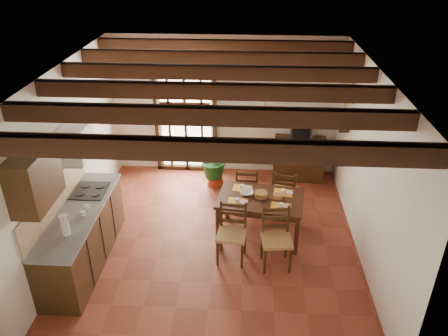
# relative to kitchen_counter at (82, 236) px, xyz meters

# --- Properties ---
(ground_plane) EXTENTS (5.00, 5.00, 0.00)m
(ground_plane) POSITION_rel_kitchen_counter_xyz_m (1.96, 0.60, -0.47)
(ground_plane) COLOR brown
(room_shell) EXTENTS (4.52, 5.02, 2.81)m
(room_shell) POSITION_rel_kitchen_counter_xyz_m (1.96, 0.60, 1.34)
(room_shell) COLOR silver
(room_shell) RESTS_ON ground_plane
(ceiling_beams) EXTENTS (4.50, 4.34, 0.20)m
(ceiling_beams) POSITION_rel_kitchen_counter_xyz_m (1.96, 0.60, 2.22)
(ceiling_beams) COLOR black
(ceiling_beams) RESTS_ON room_shell
(french_door) EXTENTS (1.26, 0.11, 2.32)m
(french_door) POSITION_rel_kitchen_counter_xyz_m (1.16, 3.05, 0.70)
(french_door) COLOR white
(french_door) RESTS_ON ground_plane
(kitchen_counter) EXTENTS (0.64, 2.25, 1.38)m
(kitchen_counter) POSITION_rel_kitchen_counter_xyz_m (0.00, 0.00, 0.00)
(kitchen_counter) COLOR #342110
(kitchen_counter) RESTS_ON ground_plane
(upper_cabinet) EXTENTS (0.35, 0.80, 0.70)m
(upper_cabinet) POSITION_rel_kitchen_counter_xyz_m (-0.12, -0.70, 1.38)
(upper_cabinet) COLOR #342110
(upper_cabinet) RESTS_ON room_shell
(range_hood) EXTENTS (0.38, 0.60, 0.54)m
(range_hood) POSITION_rel_kitchen_counter_xyz_m (-0.09, 0.55, 1.26)
(range_hood) COLOR white
(range_hood) RESTS_ON room_shell
(counter_items) EXTENTS (0.50, 1.43, 0.25)m
(counter_items) POSITION_rel_kitchen_counter_xyz_m (0.00, 0.09, 0.49)
(counter_items) COLOR black
(counter_items) RESTS_ON kitchen_counter
(dining_table) EXTENTS (1.46, 1.05, 0.73)m
(dining_table) POSITION_rel_kitchen_counter_xyz_m (2.65, 0.83, 0.16)
(dining_table) COLOR #3A1D13
(dining_table) RESTS_ON ground_plane
(chair_near_left) EXTENTS (0.47, 0.45, 0.93)m
(chair_near_left) POSITION_rel_kitchen_counter_xyz_m (2.22, 0.19, -0.18)
(chair_near_left) COLOR #AE8349
(chair_near_left) RESTS_ON ground_plane
(chair_near_right) EXTENTS (0.48, 0.46, 0.94)m
(chair_near_right) POSITION_rel_kitchen_counter_xyz_m (2.88, 0.10, -0.18)
(chair_near_right) COLOR #AE8349
(chair_near_right) RESTS_ON ground_plane
(chair_far_left) EXTENTS (0.41, 0.39, 0.88)m
(chair_far_left) POSITION_rel_kitchen_counter_xyz_m (2.42, 1.56, -0.20)
(chair_far_left) COLOR #AE8349
(chair_far_left) RESTS_ON ground_plane
(chair_far_right) EXTENTS (0.50, 0.49, 0.92)m
(chair_far_right) POSITION_rel_kitchen_counter_xyz_m (3.09, 1.46, -0.19)
(chair_far_right) COLOR #AE8349
(chair_far_right) RESTS_ON ground_plane
(table_setting) EXTENTS (0.98, 0.65, 0.09)m
(table_setting) POSITION_rel_kitchen_counter_xyz_m (2.65, 0.83, 0.27)
(table_setting) COLOR gold
(table_setting) RESTS_ON dining_table
(table_bowl) EXTENTS (0.22, 0.22, 0.05)m
(table_bowl) POSITION_rel_kitchen_counter_xyz_m (2.42, 0.91, 0.29)
(table_bowl) COLOR white
(table_bowl) RESTS_ON dining_table
(sideboard) EXTENTS (1.04, 0.54, 0.86)m
(sideboard) POSITION_rel_kitchen_counter_xyz_m (3.46, 2.83, -0.05)
(sideboard) COLOR #342110
(sideboard) RESTS_ON ground_plane
(crt_tv) EXTENTS (0.46, 0.43, 0.35)m
(crt_tv) POSITION_rel_kitchen_counter_xyz_m (3.46, 2.82, 0.57)
(crt_tv) COLOR black
(crt_tv) RESTS_ON sideboard
(fuse_box) EXTENTS (0.25, 0.03, 0.32)m
(fuse_box) POSITION_rel_kitchen_counter_xyz_m (3.46, 3.08, 1.28)
(fuse_box) COLOR white
(fuse_box) RESTS_ON room_shell
(plant_pot) EXTENTS (0.35, 0.35, 0.21)m
(plant_pot) POSITION_rel_kitchen_counter_xyz_m (1.80, 2.41, -0.36)
(plant_pot) COLOR maroon
(plant_pot) RESTS_ON ground_plane
(potted_plant) EXTENTS (2.00, 1.78, 2.01)m
(potted_plant) POSITION_rel_kitchen_counter_xyz_m (1.80, 2.41, 0.10)
(potted_plant) COLOR #144C19
(potted_plant) RESTS_ON ground_plane
(wall_shelf) EXTENTS (0.20, 0.42, 0.20)m
(wall_shelf) POSITION_rel_kitchen_counter_xyz_m (4.10, 2.20, 1.04)
(wall_shelf) COLOR #342110
(wall_shelf) RESTS_ON room_shell
(shelf_vase) EXTENTS (0.15, 0.15, 0.15)m
(shelf_vase) POSITION_rel_kitchen_counter_xyz_m (4.10, 2.20, 1.18)
(shelf_vase) COLOR #B2BFB2
(shelf_vase) RESTS_ON wall_shelf
(shelf_flowers) EXTENTS (0.14, 0.14, 0.36)m
(shelf_flowers) POSITION_rel_kitchen_counter_xyz_m (4.10, 2.20, 1.38)
(shelf_flowers) COLOR gold
(shelf_flowers) RESTS_ON shelf_vase
(framed_picture) EXTENTS (0.03, 0.32, 0.32)m
(framed_picture) POSITION_rel_kitchen_counter_xyz_m (4.18, 2.20, 1.58)
(framed_picture) COLOR brown
(framed_picture) RESTS_ON room_shell
(pendant_lamp) EXTENTS (0.36, 0.36, 0.84)m
(pendant_lamp) POSITION_rel_kitchen_counter_xyz_m (2.65, 0.93, 1.60)
(pendant_lamp) COLOR black
(pendant_lamp) RESTS_ON room_shell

